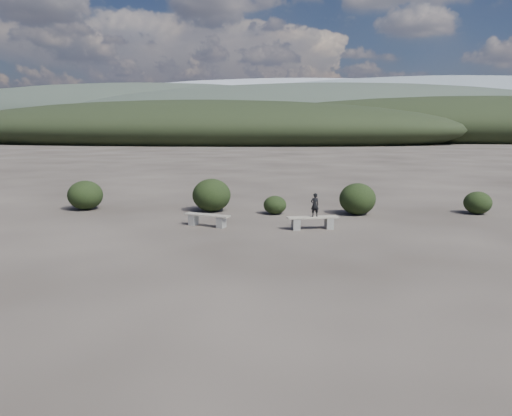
# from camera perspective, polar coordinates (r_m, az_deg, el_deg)

# --- Properties ---
(ground) EXTENTS (1200.00, 1200.00, 0.00)m
(ground) POSITION_cam_1_polar(r_m,az_deg,el_deg) (12.07, -3.18, -7.85)
(ground) COLOR #2E2824
(ground) RESTS_ON ground
(bench_left) EXTENTS (1.77, 0.87, 0.44)m
(bench_left) POSITION_cam_1_polar(r_m,az_deg,el_deg) (17.96, -5.62, -1.27)
(bench_left) COLOR gray
(bench_left) RESTS_ON ground
(bench_right) EXTENTS (1.82, 0.85, 0.45)m
(bench_right) POSITION_cam_1_polar(r_m,az_deg,el_deg) (17.48, 6.49, -1.55)
(bench_right) COLOR gray
(bench_right) RESTS_ON ground
(seated_person) EXTENTS (0.35, 0.30, 0.82)m
(seated_person) POSITION_cam_1_polar(r_m,az_deg,el_deg) (17.39, 6.73, 0.35)
(seated_person) COLOR black
(seated_person) RESTS_ON bench_right
(shrub_b) EXTENTS (1.61, 1.61, 1.38)m
(shrub_b) POSITION_cam_1_polar(r_m,az_deg,el_deg) (21.02, -5.10, 1.48)
(shrub_b) COLOR black
(shrub_b) RESTS_ON ground
(shrub_c) EXTENTS (0.94, 0.94, 0.75)m
(shrub_c) POSITION_cam_1_polar(r_m,az_deg,el_deg) (20.34, 2.18, 0.35)
(shrub_c) COLOR black
(shrub_c) RESTS_ON ground
(shrub_d) EXTENTS (1.47, 1.47, 1.28)m
(shrub_d) POSITION_cam_1_polar(r_m,az_deg,el_deg) (20.60, 11.52, 1.03)
(shrub_d) COLOR black
(shrub_d) RESTS_ON ground
(shrub_e) EXTENTS (1.11, 1.11, 0.92)m
(shrub_e) POSITION_cam_1_polar(r_m,az_deg,el_deg) (22.28, 24.01, 0.55)
(shrub_e) COLOR black
(shrub_e) RESTS_ON ground
(shrub_f) EXTENTS (1.48, 1.48, 1.25)m
(shrub_f) POSITION_cam_1_polar(r_m,az_deg,el_deg) (22.61, -18.93, 1.40)
(shrub_f) COLOR black
(shrub_f) RESTS_ON ground
(mountain_ridges) EXTENTS (500.00, 400.00, 56.00)m
(mountain_ridges) POSITION_cam_1_polar(r_m,az_deg,el_deg) (350.59, 6.04, 10.55)
(mountain_ridges) COLOR black
(mountain_ridges) RESTS_ON ground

